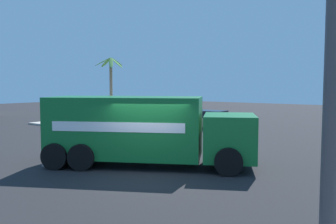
{
  "coord_description": "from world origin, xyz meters",
  "views": [
    {
      "loc": [
        -9.91,
        -8.06,
        3.18
      ],
      "look_at": [
        1.41,
        0.2,
        2.12
      ],
      "focal_mm": 38.56,
      "sensor_mm": 36.0,
      "label": 1
    }
  ],
  "objects_px": {
    "delivery_truck": "(144,129)",
    "sedan_tan": "(207,120)",
    "vending_machine_red": "(100,111)",
    "traffic_light_primary": "(284,1)",
    "palm_tree_far": "(111,78)"
  },
  "relations": [
    {
      "from": "vending_machine_red",
      "to": "traffic_light_primary",
      "type": "bearing_deg",
      "value": -129.49
    },
    {
      "from": "delivery_truck",
      "to": "vending_machine_red",
      "type": "height_order",
      "value": "delivery_truck"
    },
    {
      "from": "delivery_truck",
      "to": "sedan_tan",
      "type": "relative_size",
      "value": 1.9
    },
    {
      "from": "traffic_light_primary",
      "to": "delivery_truck",
      "type": "bearing_deg",
      "value": 47.05
    },
    {
      "from": "delivery_truck",
      "to": "traffic_light_primary",
      "type": "distance_m",
      "value": 11.1
    },
    {
      "from": "delivery_truck",
      "to": "vending_machine_red",
      "type": "bearing_deg",
      "value": 52.85
    },
    {
      "from": "sedan_tan",
      "to": "vending_machine_red",
      "type": "relative_size",
      "value": 2.35
    },
    {
      "from": "delivery_truck",
      "to": "traffic_light_primary",
      "type": "height_order",
      "value": "traffic_light_primary"
    },
    {
      "from": "palm_tree_far",
      "to": "vending_machine_red",
      "type": "bearing_deg",
      "value": -152.33
    },
    {
      "from": "vending_machine_red",
      "to": "palm_tree_far",
      "type": "distance_m",
      "value": 4.0
    },
    {
      "from": "delivery_truck",
      "to": "sedan_tan",
      "type": "height_order",
      "value": "delivery_truck"
    },
    {
      "from": "traffic_light_primary",
      "to": "vending_machine_red",
      "type": "bearing_deg",
      "value": 50.51
    },
    {
      "from": "traffic_light_primary",
      "to": "sedan_tan",
      "type": "xyz_separation_m",
      "value": [
        19.47,
        12.01,
        -3.34
      ]
    },
    {
      "from": "palm_tree_far",
      "to": "sedan_tan",
      "type": "bearing_deg",
      "value": -91.06
    },
    {
      "from": "delivery_truck",
      "to": "palm_tree_far",
      "type": "xyz_separation_m",
      "value": [
        12.3,
        14.14,
        2.31
      ]
    }
  ]
}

